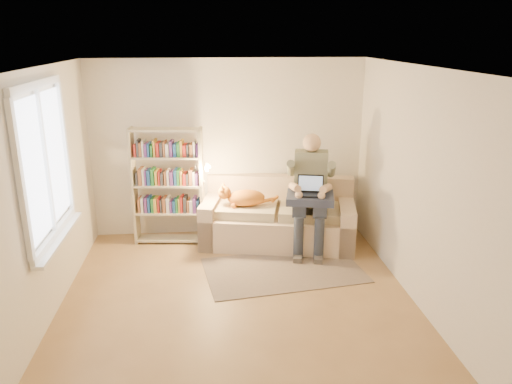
{
  "coord_description": "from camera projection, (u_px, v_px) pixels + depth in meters",
  "views": [
    {
      "loc": [
        -0.28,
        -4.97,
        2.91
      ],
      "look_at": [
        0.29,
        1.0,
        1.01
      ],
      "focal_mm": 35.0,
      "sensor_mm": 36.0,
      "label": 1
    }
  ],
  "objects": [
    {
      "name": "wall_back",
      "position": [
        228.0,
        149.0,
        7.37
      ],
      "size": [
        4.0,
        0.02,
        2.6
      ],
      "primitive_type": "cube",
      "color": "silver",
      "rests_on": "floor"
    },
    {
      "name": "sofa",
      "position": [
        278.0,
        220.0,
        7.24
      ],
      "size": [
        2.31,
        1.4,
        0.92
      ],
      "rotation": [
        0.0,
        0.0,
        -0.21
      ],
      "color": "beige",
      "rests_on": "floor"
    },
    {
      "name": "wall_front",
      "position": [
        259.0,
        306.0,
        3.1
      ],
      "size": [
        4.0,
        0.02,
        2.6
      ],
      "primitive_type": "cube",
      "color": "silver",
      "rests_on": "floor"
    },
    {
      "name": "laptop",
      "position": [
        315.0,
        190.0,
        6.71
      ],
      "size": [
        0.41,
        0.39,
        0.28
      ],
      "rotation": [
        0.0,
        0.0,
        -0.21
      ],
      "color": "black",
      "rests_on": "blanket"
    },
    {
      "name": "wall_left",
      "position": [
        40.0,
        201.0,
        5.05
      ],
      "size": [
        0.02,
        4.5,
        2.6
      ],
      "primitive_type": "cube",
      "color": "silver",
      "rests_on": "floor"
    },
    {
      "name": "floor",
      "position": [
        239.0,
        305.0,
        5.62
      ],
      "size": [
        4.5,
        4.5,
        0.0
      ],
      "primitive_type": "plane",
      "color": "olive",
      "rests_on": "ground"
    },
    {
      "name": "ceiling",
      "position": [
        236.0,
        68.0,
        4.84
      ],
      "size": [
        4.0,
        4.5,
        0.02
      ],
      "primitive_type": "cube",
      "color": "white",
      "rests_on": "wall_back"
    },
    {
      "name": "bookshelf",
      "position": [
        168.0,
        181.0,
        7.06
      ],
      "size": [
        1.12,
        0.42,
        1.69
      ],
      "rotation": [
        0.0,
        0.0,
        -0.11
      ],
      "color": "#BBB08D",
      "rests_on": "floor"
    },
    {
      "name": "window",
      "position": [
        51.0,
        188.0,
        5.22
      ],
      "size": [
        0.12,
        1.52,
        1.69
      ],
      "color": "white",
      "rests_on": "wall_left"
    },
    {
      "name": "rug",
      "position": [
        283.0,
        270.0,
        6.43
      ],
      "size": [
        2.13,
        1.45,
        0.01
      ],
      "primitive_type": "cube",
      "rotation": [
        0.0,
        0.0,
        0.14
      ],
      "color": "#7C6B5A",
      "rests_on": "floor"
    },
    {
      "name": "wall_right",
      "position": [
        421.0,
        190.0,
        5.41
      ],
      "size": [
        0.02,
        4.5,
        2.6
      ],
      "primitive_type": "cube",
      "color": "silver",
      "rests_on": "floor"
    },
    {
      "name": "cat",
      "position": [
        241.0,
        197.0,
        7.05
      ],
      "size": [
        0.82,
        0.38,
        0.29
      ],
      "rotation": [
        0.0,
        0.0,
        -0.21
      ],
      "color": "#FF9731",
      "rests_on": "sofa"
    },
    {
      "name": "person",
      "position": [
        310.0,
        187.0,
        6.87
      ],
      "size": [
        0.59,
        0.8,
        1.62
      ],
      "rotation": [
        0.0,
        0.0,
        -0.21
      ],
      "color": "gray",
      "rests_on": "sofa"
    },
    {
      "name": "blanket",
      "position": [
        315.0,
        198.0,
        6.73
      ],
      "size": [
        0.72,
        0.63,
        0.1
      ],
      "primitive_type": "cube",
      "rotation": [
        0.0,
        0.0,
        -0.21
      ],
      "color": "#2A324B",
      "rests_on": "person"
    }
  ]
}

